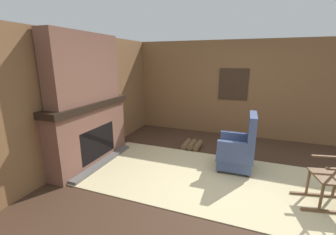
# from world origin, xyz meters

# --- Properties ---
(ground_plane) EXTENTS (14.00, 14.00, 0.00)m
(ground_plane) POSITION_xyz_m (0.00, 0.00, 0.00)
(ground_plane) COLOR #3D281C
(wood_panel_wall_left) EXTENTS (0.06, 5.95, 2.44)m
(wood_panel_wall_left) POSITION_xyz_m (-2.70, 0.00, 1.22)
(wood_panel_wall_left) COLOR brown
(wood_panel_wall_left) RESTS_ON ground
(wood_panel_wall_back) EXTENTS (5.95, 0.09, 2.44)m
(wood_panel_wall_back) POSITION_xyz_m (-0.00, 2.70, 1.22)
(wood_panel_wall_back) COLOR brown
(wood_panel_wall_back) RESTS_ON ground
(fireplace_hearth) EXTENTS (0.57, 1.95, 1.20)m
(fireplace_hearth) POSITION_xyz_m (-2.48, 0.00, 0.60)
(fireplace_hearth) COLOR brown
(fireplace_hearth) RESTS_ON ground
(chimney_breast) EXTENTS (0.31, 1.63, 1.22)m
(chimney_breast) POSITION_xyz_m (-2.49, 0.00, 1.81)
(chimney_breast) COLOR brown
(chimney_breast) RESTS_ON fireplace_hearth
(area_rug) EXTENTS (4.10, 2.02, 0.01)m
(area_rug) POSITION_xyz_m (-0.36, 0.15, 0.01)
(area_rug) COLOR #C6B789
(area_rug) RESTS_ON ground
(armchair) EXTENTS (0.64, 0.65, 1.06)m
(armchair) POSITION_xyz_m (0.21, 0.68, 0.38)
(armchair) COLOR #3D4C75
(armchair) RESTS_ON ground
(rocking_chair) EXTENTS (0.87, 0.58, 1.34)m
(rocking_chair) POSITION_xyz_m (1.48, 0.03, 0.44)
(rocking_chair) COLOR brown
(rocking_chair) RESTS_ON ground
(firewood_stack) EXTENTS (0.41, 0.44, 0.13)m
(firewood_stack) POSITION_xyz_m (-0.84, 1.41, 0.07)
(firewood_stack) COLOR brown
(firewood_stack) RESTS_ON ground
(oil_lamp_vase) EXTENTS (0.12, 0.12, 0.29)m
(oil_lamp_vase) POSITION_xyz_m (-2.53, -0.61, 1.30)
(oil_lamp_vase) COLOR #B24C42
(oil_lamp_vase) RESTS_ON fireplace_hearth
(storage_case) EXTENTS (0.17, 0.25, 0.14)m
(storage_case) POSITION_xyz_m (-2.53, 0.76, 1.27)
(storage_case) COLOR gray
(storage_case) RESTS_ON fireplace_hearth
(decorative_plate_on_mantel) EXTENTS (0.07, 0.26, 0.26)m
(decorative_plate_on_mantel) POSITION_xyz_m (-2.55, -0.13, 1.33)
(decorative_plate_on_mantel) COLOR #336093
(decorative_plate_on_mantel) RESTS_ON fireplace_hearth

